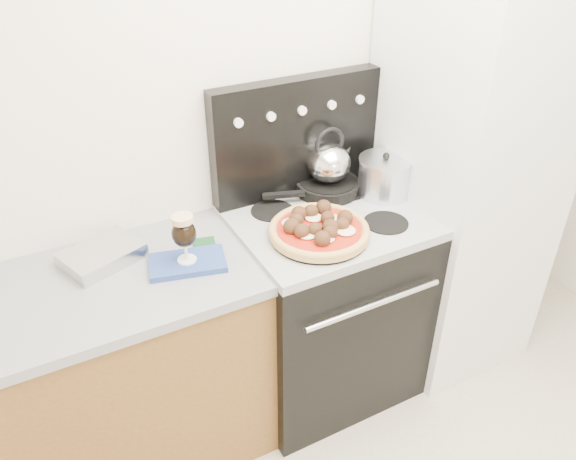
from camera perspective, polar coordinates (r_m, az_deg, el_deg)
room_shell at (r=1.52m, az=19.57°, el=-4.03°), size 3.52×3.01×2.52m
base_cabinet at (r=2.37m, az=-21.07°, el=-15.33°), size 1.45×0.60×0.86m
countertop at (r=2.08m, az=-23.49°, el=-6.84°), size 1.48×0.63×0.04m
stove_body at (r=2.58m, az=3.69°, el=-7.85°), size 0.76×0.65×0.88m
cooktop at (r=2.31m, az=4.08°, el=0.89°), size 0.76×0.65×0.04m
backguard at (r=2.40m, az=0.85°, el=9.47°), size 0.76×0.08×0.50m
fridge at (r=2.67m, az=17.39°, el=5.22°), size 0.64×0.68×1.90m
foil_sheet at (r=2.16m, az=-18.39°, el=-2.44°), size 0.32×0.28×0.05m
oven_mitt at (r=2.07m, az=-10.19°, el=-3.31°), size 0.30×0.22×0.02m
beer_glass at (r=2.01m, az=-10.47°, el=-0.84°), size 0.09×0.09×0.19m
pizza_pan at (r=2.17m, az=3.16°, el=-0.60°), size 0.42×0.42×0.01m
pizza at (r=2.15m, az=3.18°, el=0.15°), size 0.44×0.44×0.05m
skillet at (r=2.48m, az=4.06°, el=4.44°), size 0.35×0.35×0.05m
tea_kettle at (r=2.42m, az=4.18°, el=7.14°), size 0.24×0.24×0.21m
stock_pot at (r=2.46m, az=9.73°, el=5.27°), size 0.24×0.24×0.16m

